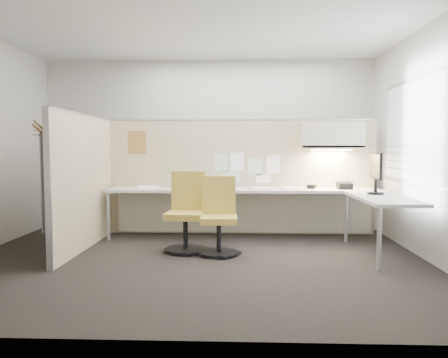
{
  "coord_description": "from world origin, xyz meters",
  "views": [
    {
      "loc": [
        0.56,
        -5.15,
        1.32
      ],
      "look_at": [
        0.33,
        0.8,
        0.91
      ],
      "focal_mm": 35.0,
      "sensor_mm": 36.0,
      "label": 1
    }
  ],
  "objects_px": {
    "chair_left": "(187,214)",
    "phone": "(344,186)",
    "chair_right": "(219,218)",
    "desk": "(267,198)",
    "monitor": "(376,171)"
  },
  "relations": [
    {
      "from": "chair_left",
      "to": "phone",
      "type": "bearing_deg",
      "value": 25.24
    },
    {
      "from": "chair_left",
      "to": "chair_right",
      "type": "distance_m",
      "value": 0.45
    },
    {
      "from": "desk",
      "to": "monitor",
      "type": "relative_size",
      "value": 7.54
    },
    {
      "from": "phone",
      "to": "chair_left",
      "type": "bearing_deg",
      "value": -162.64
    },
    {
      "from": "chair_right",
      "to": "desk",
      "type": "bearing_deg",
      "value": 50.71
    },
    {
      "from": "desk",
      "to": "monitor",
      "type": "bearing_deg",
      "value": -23.41
    },
    {
      "from": "chair_left",
      "to": "chair_right",
      "type": "relative_size",
      "value": 1.05
    },
    {
      "from": "chair_left",
      "to": "chair_right",
      "type": "xyz_separation_m",
      "value": [
        0.43,
        -0.15,
        -0.02
      ]
    },
    {
      "from": "desk",
      "to": "monitor",
      "type": "xyz_separation_m",
      "value": [
        1.37,
        -0.59,
        0.44
      ]
    },
    {
      "from": "chair_right",
      "to": "monitor",
      "type": "relative_size",
      "value": 1.81
    },
    {
      "from": "monitor",
      "to": "phone",
      "type": "height_order",
      "value": "monitor"
    },
    {
      "from": "chair_left",
      "to": "monitor",
      "type": "relative_size",
      "value": 1.9
    },
    {
      "from": "phone",
      "to": "monitor",
      "type": "bearing_deg",
      "value": -76.1
    },
    {
      "from": "desk",
      "to": "monitor",
      "type": "distance_m",
      "value": 1.55
    },
    {
      "from": "chair_right",
      "to": "phone",
      "type": "relative_size",
      "value": 4.37
    }
  ]
}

